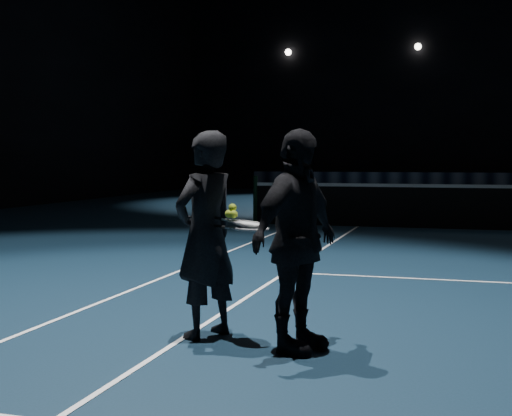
% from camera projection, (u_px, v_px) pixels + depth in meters
% --- Properties ---
extents(wall_back, '(30.00, 0.00, 30.00)m').
position_uv_depth(wall_back, '(511.00, 78.00, 31.14)').
color(wall_back, black).
rests_on(wall_back, ground).
extents(net_post_left, '(0.10, 0.10, 1.10)m').
position_uv_depth(net_post_left, '(255.00, 200.00, 16.01)').
color(net_post_left, black).
rests_on(net_post_left, floor).
extents(sponsor_backdrop, '(22.00, 0.15, 0.90)m').
position_uv_depth(sponsor_backdrop, '(512.00, 184.00, 29.07)').
color(sponsor_backdrop, black).
rests_on(sponsor_backdrop, floor).
extents(fixtures_far, '(20.00, 0.30, 0.30)m').
position_uv_depth(fixtures_far, '(512.00, 43.00, 30.85)').
color(fixtures_far, white).
rests_on(fixtures_far, wall_back).
extents(player_a, '(0.64, 0.74, 1.72)m').
position_uv_depth(player_a, '(206.00, 235.00, 5.90)').
color(player_a, black).
rests_on(player_a, floor).
extents(player_b, '(0.76, 1.09, 1.72)m').
position_uv_depth(player_b, '(296.00, 241.00, 5.46)').
color(player_b, black).
rests_on(player_b, floor).
extents(racket_lower, '(0.71, 0.39, 0.03)m').
position_uv_depth(racket_lower, '(252.00, 229.00, 5.67)').
color(racket_lower, black).
rests_on(racket_lower, player_a).
extents(racket_upper, '(0.71, 0.35, 0.10)m').
position_uv_depth(racket_upper, '(249.00, 224.00, 5.72)').
color(racket_upper, black).
rests_on(racket_upper, player_b).
extents(tennis_balls, '(0.12, 0.10, 0.12)m').
position_uv_depth(tennis_balls, '(232.00, 212.00, 5.76)').
color(tennis_balls, '#A0C229').
rests_on(tennis_balls, racket_upper).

